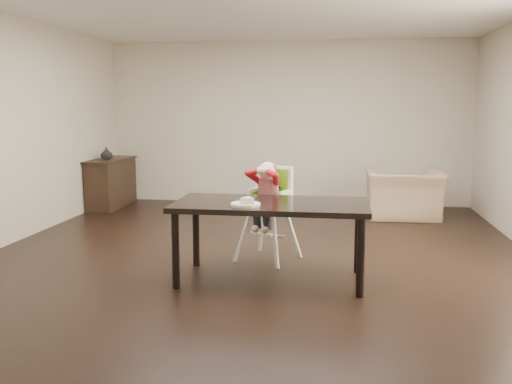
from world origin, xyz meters
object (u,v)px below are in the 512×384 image
high_chair (269,191)px  armchair (404,186)px  dining_table (271,211)px  sideboard (111,183)px

high_chair → armchair: (1.68, 2.55, -0.28)m
high_chair → armchair: high_chair is taller
dining_table → sideboard: 4.67m
dining_table → high_chair: size_ratio=1.70×
dining_table → sideboard: bearing=130.7°
armchair → sideboard: size_ratio=0.85×
dining_table → armchair: armchair is taller
sideboard → dining_table: bearing=-49.3°
sideboard → high_chair: bearing=-43.6°
dining_table → sideboard: sideboard is taller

